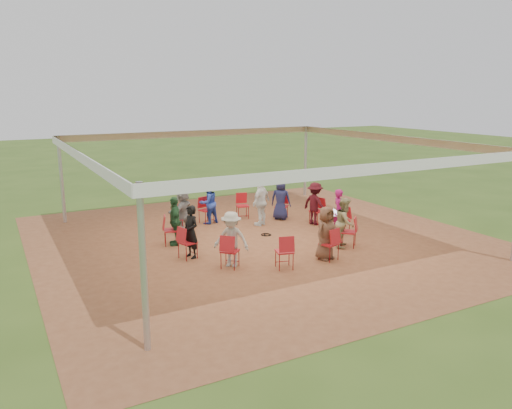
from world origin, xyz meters
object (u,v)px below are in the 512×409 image
person_seated_8 (326,233)px  chair_8 (230,251)px  person_seated_2 (281,199)px  chair_5 (180,219)px  chair_6 (171,230)px  chair_7 (188,243)px  person_seated_7 (231,239)px  person_seated_3 (208,203)px  standing_person (261,202)px  laptop (334,214)px  chair_2 (281,206)px  person_seated_5 (175,221)px  cable_coil (266,235)px  chair_10 (329,244)px  chair_0 (342,220)px  person_seated_0 (339,212)px  chair_9 (284,252)px  chair_11 (349,232)px  person_seated_9 (345,222)px  person_seated_6 (191,232)px  chair_3 (243,206)px  chair_4 (206,210)px  person_seated_4 (183,210)px  person_seated_1 (315,204)px

person_seated_8 → chair_8: bearing=152.3°
person_seated_2 → person_seated_8: bearing=120.0°
chair_5 → chair_6: 1.40m
chair_7 → person_seated_7: person_seated_7 is taller
person_seated_2 → person_seated_3: size_ratio=1.00×
person_seated_2 → person_seated_3: (-2.48, 0.68, 0.00)m
standing_person → laptop: standing_person is taller
chair_2 → person_seated_5: size_ratio=0.62×
chair_7 → standing_person: 4.06m
person_seated_3 → cable_coil: size_ratio=4.11×
chair_7 → chair_10: (3.29, -1.93, 0.00)m
chair_8 → person_seated_7: size_ratio=0.62×
person_seated_5 → chair_0: bearing=90.0°
person_seated_0 → person_seated_3: 4.46m
chair_9 → chair_11: bearing=30.0°
person_seated_8 → chair_5: bearing=105.3°
cable_coil → person_seated_9: bearing=-55.8°
person_seated_6 → laptop: bearing=75.5°
chair_0 → person_seated_0: 0.31m
chair_6 → cable_coil: bearing=96.8°
person_seated_7 → person_seated_9: same height
standing_person → chair_3: bearing=-113.3°
laptop → chair_11: bearing=176.8°
person_seated_6 → cable_coil: bearing=93.0°
chair_3 → person_seated_5: (-3.20, -1.92, 0.28)m
chair_11 → person_seated_0: bearing=19.9°
person_seated_3 → laptop: bearing=118.9°
chair_11 → chair_10: bearing=165.0°
chair_6 → chair_0: bearing=90.0°
chair_2 → chair_4: same height
chair_11 → cable_coil: bearing=80.1°
chair_10 → person_seated_4: 5.10m
person_seated_8 → chair_7: bearing=136.3°
chair_4 → chair_9: (-0.03, -5.21, 0.00)m
person_seated_2 → person_seated_6: bearing=75.0°
chair_3 → chair_8: (-2.63, -4.49, 0.00)m
person_seated_0 → cable_coil: (-2.10, 0.95, -0.71)m
chair_6 → person_seated_6: person_seated_6 is taller
chair_3 → cable_coil: 2.40m
chair_9 → cable_coil: bearing=84.4°
chair_0 → person_seated_6: person_seated_6 is taller
person_seated_8 → person_seated_1: bearing=45.0°
chair_6 → chair_9: same height
chair_6 → chair_10: size_ratio=1.00×
person_seated_6 → person_seated_9: size_ratio=1.00×
chair_2 → person_seated_0: size_ratio=0.62×
chair_8 → person_seated_1: bearing=75.3°
chair_11 → chair_5: bearing=90.0°
chair_7 → chair_8: bearing=15.0°
person_seated_6 → standing_person: standing_person is taller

